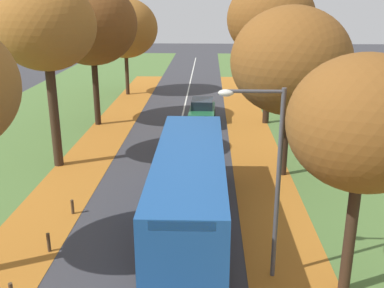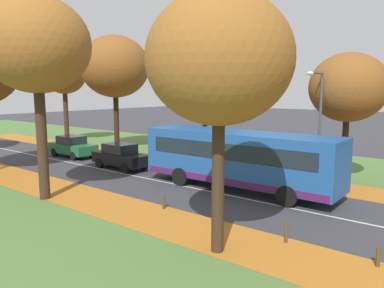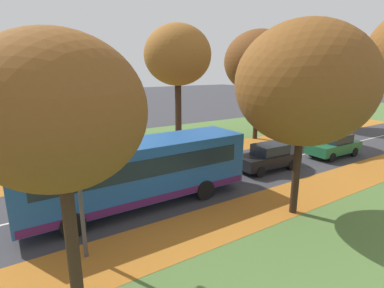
{
  "view_description": "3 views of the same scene",
  "coord_description": "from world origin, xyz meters",
  "px_view_note": "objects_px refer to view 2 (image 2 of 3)",
  "views": [
    {
      "loc": [
        1.93,
        -4.82,
        8.4
      ],
      "look_at": [
        1.17,
        15.13,
        1.8
      ],
      "focal_mm": 42.0,
      "sensor_mm": 36.0,
      "label": 1
    },
    {
      "loc": [
        -14.94,
        0.75,
        5.1
      ],
      "look_at": [
        1.11,
        13.49,
        2.12
      ],
      "focal_mm": 35.0,
      "sensor_mm": 36.0,
      "label": 2
    },
    {
      "loc": [
        13.39,
        5.66,
        6.18
      ],
      "look_at": [
        0.07,
        14.23,
        2.15
      ],
      "focal_mm": 28.0,
      "sensor_mm": 36.0,
      "label": 3
    }
  ],
  "objects_px": {
    "tree_right_mid": "(205,83)",
    "bollard_fourth": "(286,232)",
    "tree_left_near": "(219,60)",
    "bus": "(238,157)",
    "tree_right_far": "(115,67)",
    "streetlamp_right": "(318,117)",
    "bollard_fifth": "(218,215)",
    "car_green_following": "(72,146)",
    "tree_left_mid": "(36,46)",
    "tree_right_distant": "(64,75)",
    "bollard_third": "(378,257)",
    "car_black_lead": "(121,156)",
    "tree_right_near": "(348,88)",
    "bollard_sixth": "(164,202)"
  },
  "relations": [
    {
      "from": "tree_left_near",
      "to": "bollard_fifth",
      "type": "height_order",
      "value": "tree_left_near"
    },
    {
      "from": "bollard_fifth",
      "to": "car_green_following",
      "type": "height_order",
      "value": "car_green_following"
    },
    {
      "from": "bollard_third",
      "to": "bollard_fourth",
      "type": "bearing_deg",
      "value": 90.86
    },
    {
      "from": "tree_left_mid",
      "to": "car_green_following",
      "type": "relative_size",
      "value": 2.18
    },
    {
      "from": "tree_right_far",
      "to": "streetlamp_right",
      "type": "xyz_separation_m",
      "value": [
        -2.22,
        -18.04,
        -3.24
      ]
    },
    {
      "from": "tree_right_mid",
      "to": "bollard_third",
      "type": "relative_size",
      "value": 13.81
    },
    {
      "from": "tree_right_near",
      "to": "bollard_third",
      "type": "bearing_deg",
      "value": -158.06
    },
    {
      "from": "bollard_sixth",
      "to": "streetlamp_right",
      "type": "bearing_deg",
      "value": -28.63
    },
    {
      "from": "bollard_fourth",
      "to": "bollard_third",
      "type": "bearing_deg",
      "value": -89.14
    },
    {
      "from": "tree_right_far",
      "to": "car_black_lead",
      "type": "bearing_deg",
      "value": -128.5
    },
    {
      "from": "tree_left_mid",
      "to": "car_black_lead",
      "type": "height_order",
      "value": "tree_left_mid"
    },
    {
      "from": "car_green_following",
      "to": "streetlamp_right",
      "type": "bearing_deg",
      "value": -83.05
    },
    {
      "from": "car_black_lead",
      "to": "car_green_following",
      "type": "relative_size",
      "value": 1.01
    },
    {
      "from": "car_black_lead",
      "to": "car_green_following",
      "type": "xyz_separation_m",
      "value": [
        0.51,
        6.15,
        0.0
      ]
    },
    {
      "from": "bollard_third",
      "to": "car_black_lead",
      "type": "distance_m",
      "value": 17.03
    },
    {
      "from": "streetlamp_right",
      "to": "tree_right_near",
      "type": "bearing_deg",
      "value": -16.46
    },
    {
      "from": "tree_left_near",
      "to": "bus",
      "type": "bearing_deg",
      "value": 26.59
    },
    {
      "from": "tree_left_near",
      "to": "streetlamp_right",
      "type": "distance_m",
      "value": 9.52
    },
    {
      "from": "tree_right_mid",
      "to": "bollard_fourth",
      "type": "relative_size",
      "value": 11.15
    },
    {
      "from": "tree_right_far",
      "to": "bollard_third",
      "type": "distance_m",
      "value": 25.39
    },
    {
      "from": "tree_right_distant",
      "to": "bollard_fifth",
      "type": "relative_size",
      "value": 11.93
    },
    {
      "from": "bollard_fourth",
      "to": "bollard_fifth",
      "type": "xyz_separation_m",
      "value": [
        0.08,
        2.83,
        -0.01
      ]
    },
    {
      "from": "tree_right_far",
      "to": "tree_right_distant",
      "type": "xyz_separation_m",
      "value": [
        0.06,
        7.52,
        -0.52
      ]
    },
    {
      "from": "bollard_fifth",
      "to": "car_black_lead",
      "type": "relative_size",
      "value": 0.16
    },
    {
      "from": "tree_left_near",
      "to": "tree_left_mid",
      "type": "relative_size",
      "value": 0.86
    },
    {
      "from": "tree_right_mid",
      "to": "bus",
      "type": "height_order",
      "value": "tree_right_mid"
    },
    {
      "from": "tree_right_distant",
      "to": "streetlamp_right",
      "type": "distance_m",
      "value": 25.81
    },
    {
      "from": "tree_right_mid",
      "to": "bollard_third",
      "type": "xyz_separation_m",
      "value": [
        -9.19,
        -13.06,
        -5.28
      ]
    },
    {
      "from": "tree_right_near",
      "to": "bollard_third",
      "type": "distance_m",
      "value": 11.44
    },
    {
      "from": "bollard_fourth",
      "to": "bollard_sixth",
      "type": "xyz_separation_m",
      "value": [
        0.08,
        5.66,
        -0.05
      ]
    },
    {
      "from": "tree_left_near",
      "to": "tree_right_distant",
      "type": "bearing_deg",
      "value": 65.96
    },
    {
      "from": "tree_left_near",
      "to": "bus",
      "type": "distance_m",
      "value": 8.75
    },
    {
      "from": "bollard_fourth",
      "to": "bus",
      "type": "relative_size",
      "value": 0.07
    },
    {
      "from": "bollard_sixth",
      "to": "tree_right_far",
      "type": "bearing_deg",
      "value": 56.29
    },
    {
      "from": "tree_left_mid",
      "to": "car_green_following",
      "type": "bearing_deg",
      "value": 49.66
    },
    {
      "from": "tree_right_near",
      "to": "tree_right_mid",
      "type": "relative_size",
      "value": 0.88
    },
    {
      "from": "bus",
      "to": "tree_left_near",
      "type": "bearing_deg",
      "value": -153.41
    },
    {
      "from": "tree_right_far",
      "to": "car_black_lead",
      "type": "relative_size",
      "value": 2.24
    },
    {
      "from": "bollard_sixth",
      "to": "tree_right_near",
      "type": "bearing_deg",
      "value": -25.83
    },
    {
      "from": "tree_right_far",
      "to": "car_green_following",
      "type": "distance_m",
      "value": 7.58
    },
    {
      "from": "bus",
      "to": "car_green_following",
      "type": "bearing_deg",
      "value": 89.12
    },
    {
      "from": "streetlamp_right",
      "to": "tree_right_distant",
      "type": "bearing_deg",
      "value": 84.9
    },
    {
      "from": "tree_right_distant",
      "to": "bollard_fifth",
      "type": "xyz_separation_m",
      "value": [
        -9.47,
        -24.46,
        -6.11
      ]
    },
    {
      "from": "tree_left_near",
      "to": "car_green_following",
      "type": "relative_size",
      "value": 1.88
    },
    {
      "from": "car_black_lead",
      "to": "bollard_fourth",
      "type": "bearing_deg",
      "value": -108.59
    },
    {
      "from": "tree_left_mid",
      "to": "tree_right_mid",
      "type": "xyz_separation_m",
      "value": [
        11.49,
        -0.87,
        -1.47
      ]
    },
    {
      "from": "bollard_fifth",
      "to": "car_black_lead",
      "type": "distance_m",
      "value": 11.66
    },
    {
      "from": "tree_right_far",
      "to": "bollard_fourth",
      "type": "bearing_deg",
      "value": -115.64
    },
    {
      "from": "tree_left_mid",
      "to": "streetlamp_right",
      "type": "xyz_separation_m",
      "value": [
        9.52,
        -9.37,
        -3.3
      ]
    },
    {
      "from": "bollard_fifth",
      "to": "bus",
      "type": "height_order",
      "value": "bus"
    }
  ]
}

